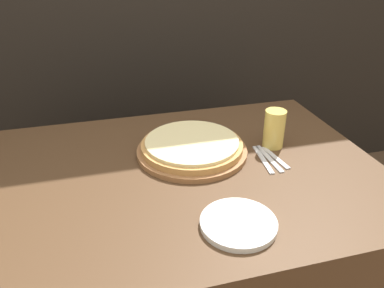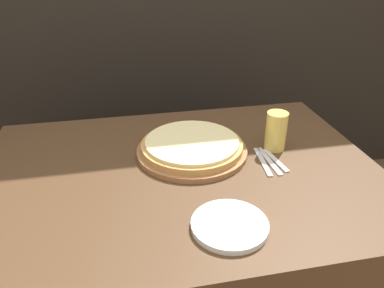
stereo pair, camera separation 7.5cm
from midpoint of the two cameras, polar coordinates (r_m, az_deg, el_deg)
dining_table at (r=1.57m, az=-2.55°, el=-16.14°), size 1.41×1.02×0.78m
pizza_on_board at (r=1.42m, az=-1.53°, el=-0.52°), size 0.42×0.42×0.06m
beer_glass at (r=1.47m, az=11.01°, el=2.50°), size 0.08×0.08×0.15m
dinner_plate at (r=1.08m, az=5.07°, el=-12.00°), size 0.22×0.22×0.02m
fork at (r=1.40m, az=9.25°, el=-2.35°), size 0.04×0.20×0.00m
dinner_knife at (r=1.41m, az=10.19°, el=-2.21°), size 0.02×0.20×0.00m
spoon at (r=1.42m, az=11.10°, el=-2.07°), size 0.04×0.17×0.00m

